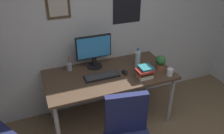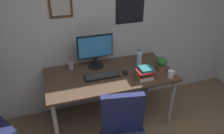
% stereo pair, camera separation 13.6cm
% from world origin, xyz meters
% --- Properties ---
extents(wall_back, '(4.40, 0.10, 2.60)m').
position_xyz_m(wall_back, '(-0.00, 2.15, 1.30)').
color(wall_back, silver).
rests_on(wall_back, ground_plane).
extents(desk, '(1.59, 0.80, 0.75)m').
position_xyz_m(desk, '(-0.10, 1.67, 0.67)').
color(desk, '#4C3828').
rests_on(desk, ground_plane).
extents(monitor, '(0.46, 0.20, 0.43)m').
position_xyz_m(monitor, '(-0.21, 1.91, 0.98)').
color(monitor, black).
rests_on(monitor, desk).
extents(keyboard, '(0.43, 0.15, 0.03)m').
position_xyz_m(keyboard, '(-0.21, 1.63, 0.76)').
color(keyboard, black).
rests_on(keyboard, desk).
extents(computer_mouse, '(0.06, 0.11, 0.04)m').
position_xyz_m(computer_mouse, '(0.09, 1.61, 0.76)').
color(computer_mouse, black).
rests_on(computer_mouse, desk).
extents(water_bottle, '(0.07, 0.07, 0.25)m').
position_xyz_m(water_bottle, '(0.32, 1.73, 0.85)').
color(water_bottle, silver).
rests_on(water_bottle, desk).
extents(coffee_mug_near, '(0.11, 0.07, 0.09)m').
position_xyz_m(coffee_mug_near, '(0.59, 1.37, 0.79)').
color(coffee_mug_near, white).
rests_on(coffee_mug_near, desk).
extents(potted_plant, '(0.13, 0.13, 0.20)m').
position_xyz_m(potted_plant, '(0.55, 1.54, 0.85)').
color(potted_plant, brown).
rests_on(potted_plant, desk).
extents(pen_cup, '(0.07, 0.07, 0.20)m').
position_xyz_m(pen_cup, '(-0.54, 1.94, 0.80)').
color(pen_cup, '#9EA0A5').
rests_on(pen_cup, desk).
extents(book_stack_left, '(0.21, 0.17, 0.14)m').
position_xyz_m(book_stack_left, '(0.28, 1.44, 0.82)').
color(book_stack_left, silver).
rests_on(book_stack_left, desk).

